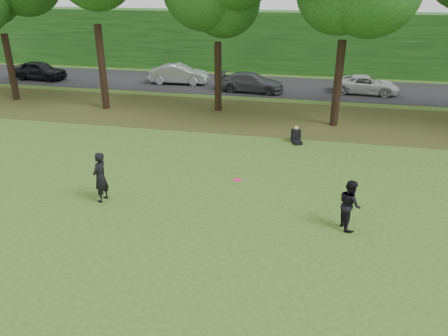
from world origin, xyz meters
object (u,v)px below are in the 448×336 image
Objects in this scene: player_left at (100,177)px; frisbee at (237,180)px; seated_person at (296,136)px; player_right at (350,204)px.

frisbee is at bearing 93.01° from player_left.
frisbee reaches higher than seated_person.
seated_person is at bearing 79.58° from frisbee.
frisbee is at bearing -120.84° from seated_person.
frisbee is (5.12, -0.35, 0.56)m from player_left.
player_right is 3.73m from frisbee.
player_left reaches higher than player_right.
player_right is at bearing 4.45° from frisbee.
player_left is at bearing -150.73° from seated_person.
frisbee is 8.38m from seated_person.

